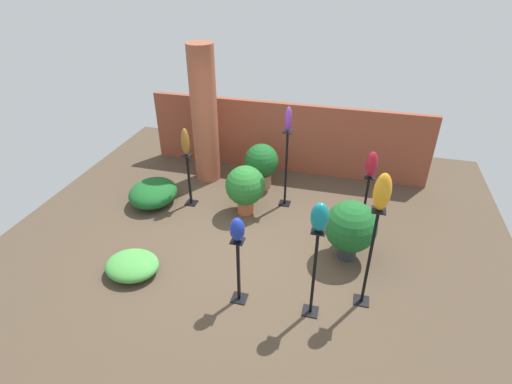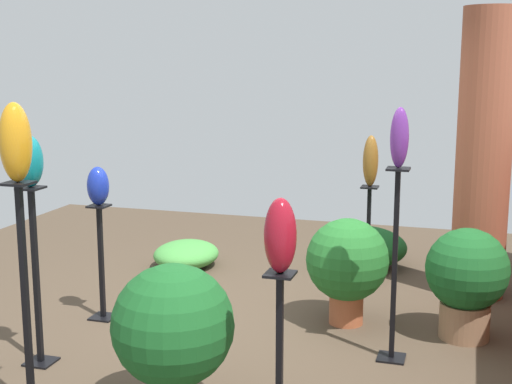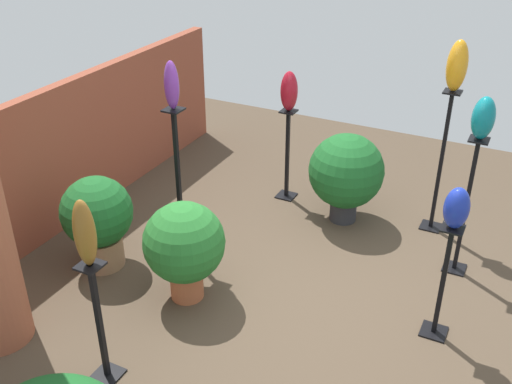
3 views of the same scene
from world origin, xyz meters
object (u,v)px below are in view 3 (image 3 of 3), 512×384
at_px(pedestal_cobalt, 442,287).
at_px(pedestal_violet, 179,187).
at_px(potted_plant_front_right, 97,217).
at_px(art_vase_teal, 483,118).
at_px(pedestal_ruby, 287,159).
at_px(art_vase_bronze, 85,233).
at_px(pedestal_amber, 440,168).
at_px(art_vase_cobalt, 457,208).
at_px(art_vase_violet, 172,85).
at_px(potted_plant_back_center, 184,245).
at_px(art_vase_ruby, 289,91).
at_px(potted_plant_walkway_edge, 346,172).
at_px(pedestal_bronze, 100,328).
at_px(art_vase_amber, 457,66).
at_px(pedestal_teal, 465,213).

height_order(pedestal_cobalt, pedestal_violet, pedestal_violet).
distance_m(pedestal_cobalt, potted_plant_front_right, 2.96).
bearing_deg(art_vase_teal, pedestal_ruby, 73.93).
bearing_deg(art_vase_bronze, pedestal_amber, -28.07).
relative_size(art_vase_cobalt, art_vase_violet, 0.76).
xyz_separation_m(art_vase_bronze, potted_plant_back_center, (1.04, -0.02, -0.70)).
bearing_deg(art_vase_ruby, potted_plant_back_center, 178.85).
xyz_separation_m(art_vase_ruby, art_vase_teal, (-0.56, -1.93, 0.25)).
bearing_deg(pedestal_cobalt, pedestal_amber, 13.12).
bearing_deg(art_vase_violet, pedestal_ruby, -19.40).
distance_m(art_vase_teal, potted_plant_walkway_edge, 1.57).
bearing_deg(art_vase_teal, pedestal_violet, 108.60).
relative_size(pedestal_cobalt, pedestal_bronze, 1.00).
distance_m(pedestal_cobalt, art_vase_teal, 1.40).
relative_size(pedestal_cobalt, pedestal_ruby, 0.96).
relative_size(pedestal_cobalt, art_vase_violet, 2.31).
height_order(art_vase_bronze, art_vase_amber, art_vase_amber).
bearing_deg(art_vase_bronze, potted_plant_walkway_edge, -15.55).
height_order(pedestal_teal, pedestal_bronze, pedestal_teal).
bearing_deg(pedestal_bronze, pedestal_amber, -28.07).
relative_size(pedestal_ruby, pedestal_bronze, 1.04).
xyz_separation_m(pedestal_bronze, potted_plant_back_center, (1.04, -0.02, 0.08)).
relative_size(pedestal_amber, art_vase_teal, 4.01).
distance_m(pedestal_amber, art_vase_cobalt, 1.68).
height_order(pedestal_violet, potted_plant_walkway_edge, pedestal_violet).
relative_size(art_vase_teal, potted_plant_back_center, 0.41).
bearing_deg(potted_plant_front_right, pedestal_teal, -64.69).
bearing_deg(art_vase_ruby, art_vase_violet, 160.60).
bearing_deg(pedestal_bronze, art_vase_teal, -39.04).
bearing_deg(pedestal_bronze, art_vase_amber, -28.07).
relative_size(art_vase_amber, potted_plant_walkway_edge, 0.50).
distance_m(art_vase_ruby, art_vase_violet, 1.51).
relative_size(pedestal_teal, potted_plant_walkway_edge, 1.37).
bearing_deg(potted_plant_front_right, art_vase_amber, -51.99).
relative_size(art_vase_ruby, potted_plant_front_right, 0.47).
relative_size(art_vase_bronze, art_vase_violet, 1.14).
xyz_separation_m(pedestal_cobalt, potted_plant_back_center, (-0.48, 1.99, 0.08)).
distance_m(pedestal_violet, potted_plant_walkway_edge, 1.70).
bearing_deg(pedestal_ruby, potted_plant_back_center, 178.85).
bearing_deg(pedestal_amber, pedestal_teal, -150.76).
bearing_deg(potted_plant_front_right, potted_plant_back_center, -92.90).
bearing_deg(pedestal_violet, pedestal_teal, -71.40).
bearing_deg(art_vase_amber, potted_plant_front_right, 128.01).
height_order(art_vase_violet, art_vase_amber, art_vase_amber).
xyz_separation_m(art_vase_cobalt, potted_plant_back_center, (-0.48, 1.99, -0.62)).
relative_size(pedestal_amber, potted_plant_walkway_edge, 1.54).
height_order(pedestal_ruby, pedestal_amber, pedestal_amber).
relative_size(pedestal_violet, art_vase_bronze, 2.94).
height_order(pedestal_amber, art_vase_bronze, art_vase_bronze).
bearing_deg(art_vase_amber, art_vase_bronze, 151.93).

